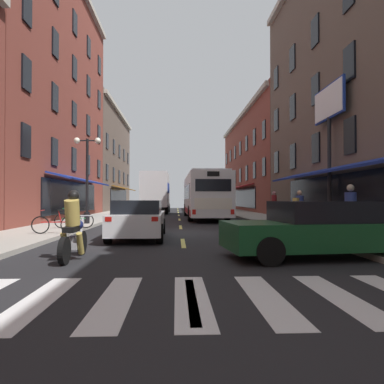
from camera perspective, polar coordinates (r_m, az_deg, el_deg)
The scene contains 18 objects.
ground_plane at distance 15.32m, azimuth -1.68°, elevation -6.70°, with size 34.80×80.00×0.10m, color black.
lane_centre_dashes at distance 15.07m, azimuth -1.67°, elevation -6.59°, with size 0.14×73.90×0.01m.
crosswalk_near at distance 5.45m, azimuth -0.04°, elevation -16.56°, with size 7.10×2.80×0.01m.
sidewalk_left at distance 16.32m, azimuth -22.99°, elevation -5.85°, with size 3.00×80.00×0.14m, color #A39E93.
sidewalk_right at distance 16.49m, azimuth 19.40°, elevation -5.82°, with size 3.00×80.00×0.14m, color #A39E93.
billboard_sign at distance 18.59m, azimuth 20.99°, elevation 11.06°, with size 0.40×3.18×6.73m.
transit_bus at distance 26.24m, azimuth 1.92°, elevation -0.54°, with size 2.74×11.92×3.22m.
box_truck at distance 34.82m, azimuth -5.72°, elevation -0.14°, with size 2.56×8.14×3.86m.
sedan_near at distance 9.47m, azimuth 20.20°, elevation -5.53°, with size 4.93×2.43×1.39m.
sedan_mid at distance 13.30m, azimuth -8.51°, elevation -4.26°, with size 1.92×4.61×1.40m.
sedan_far at distance 46.55m, azimuth -4.72°, elevation -2.01°, with size 1.98×4.44×1.30m.
motorcycle_rider at distance 9.05m, azimuth -18.35°, elevation -5.76°, with size 0.62×2.07×1.66m.
bicycle_near at distance 14.46m, azimuth -20.97°, elevation -4.78°, with size 1.71×0.48×0.91m.
bicycle_mid at distance 16.84m, azimuth -18.26°, elevation -4.26°, with size 1.71×0.48×0.91m.
pedestrian_near at distance 17.23m, azimuth 16.74°, elevation -2.41°, with size 0.52×0.44×1.70m.
pedestrian_mid at distance 25.15m, azimuth 12.95°, elevation -1.88°, with size 0.36×0.36×1.82m.
pedestrian_far at distance 12.48m, azimuth 23.97°, elevation -2.81°, with size 0.36×0.36×1.77m.
street_lamp_twin at distance 19.84m, azimuth -16.37°, elevation 2.55°, with size 1.42×0.32×4.57m.
Camera 1 is at (-0.23, -15.24, 1.46)m, focal length 33.47 mm.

